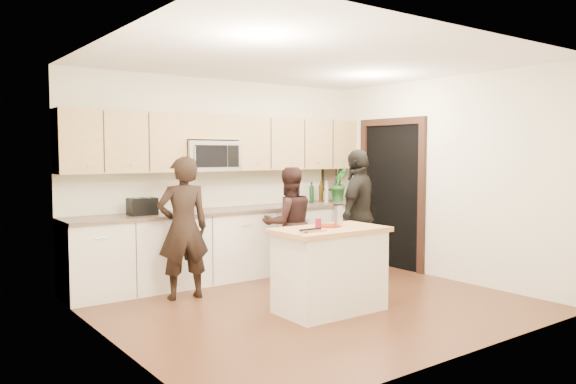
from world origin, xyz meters
TOP-DOWN VIEW (x-y plane):
  - floor at (0.00, 0.00)m, footprint 4.50×4.50m
  - room_shell at (0.00, 0.00)m, footprint 4.52×4.02m
  - back_cabinetry at (0.00, 1.69)m, footprint 4.50×0.66m
  - upper_cabinetry at (0.03, 1.83)m, footprint 4.50×0.33m
  - microwave at (-0.31, 1.80)m, footprint 0.76×0.41m
  - doorway at (2.23, 0.90)m, footprint 0.06×1.25m
  - framed_picture at (1.95, 1.98)m, footprint 0.30×0.03m
  - dish_towel at (-0.95, 1.50)m, footprint 0.34×0.60m
  - island at (-0.03, -0.34)m, footprint 1.21×0.72m
  - red_plate at (0.02, -0.24)m, footprint 0.29×0.29m
  - box_grater at (0.10, -0.32)m, footprint 0.08×0.06m
  - drink_glass at (-0.21, -0.36)m, footprint 0.06×0.06m
  - cutting_board at (-0.36, -0.44)m, footprint 0.25×0.16m
  - tongs at (-0.42, -0.48)m, footprint 0.25×0.04m
  - knife at (-0.43, -0.51)m, footprint 0.22×0.03m
  - toaster at (-1.30, 1.67)m, footprint 0.33×0.22m
  - bottle_cluster at (1.69, 1.73)m, footprint 0.61×0.22m
  - orchid at (1.91, 1.72)m, footprint 0.38×0.38m
  - woman_left at (-1.05, 1.08)m, footprint 0.66×0.49m
  - woman_center at (0.51, 1.13)m, footprint 0.86×0.74m
  - woman_right at (1.28, 0.61)m, footprint 1.10×0.83m

SIDE VIEW (x-z plane):
  - floor at x=0.00m, z-range 0.00..0.00m
  - island at x=-0.03m, z-range 0.00..0.90m
  - back_cabinetry at x=0.00m, z-range 0.00..0.94m
  - woman_center at x=0.51m, z-range 0.00..1.50m
  - dish_towel at x=-0.95m, z-range 0.56..1.04m
  - woman_left at x=-1.05m, z-range 0.00..1.65m
  - woman_right at x=1.28m, z-range 0.00..1.74m
  - red_plate at x=0.02m, z-range 0.90..0.92m
  - cutting_board at x=-0.36m, z-range 0.90..0.92m
  - knife at x=-0.43m, z-range 0.92..0.93m
  - tongs at x=-0.42m, z-range 0.92..0.94m
  - drink_glass at x=-0.21m, z-range 0.90..1.01m
  - box_grater at x=0.10m, z-range 0.92..1.15m
  - toaster at x=-1.30m, z-range 0.94..1.15m
  - bottle_cluster at x=1.69m, z-range 0.94..1.26m
  - doorway at x=2.23m, z-range 0.06..2.26m
  - orchid at x=1.91m, z-range 0.94..1.48m
  - framed_picture at x=1.95m, z-range 1.09..1.47m
  - microwave at x=-0.31m, z-range 1.45..1.85m
  - room_shell at x=0.00m, z-range 0.38..3.09m
  - upper_cabinetry at x=0.03m, z-range 1.47..2.22m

